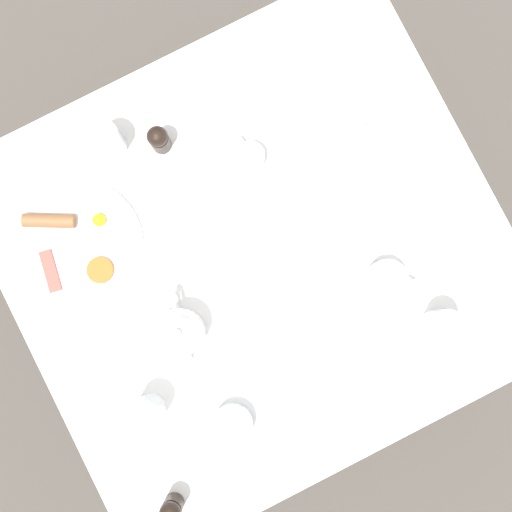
% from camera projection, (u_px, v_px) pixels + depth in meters
% --- Properties ---
extents(ground_plane, '(8.00, 8.00, 0.00)m').
position_uv_depth(ground_plane, '(256.00, 272.00, 2.36)').
color(ground_plane, '#4C4742').
extents(table, '(1.01, 1.09, 0.76)m').
position_uv_depth(table, '(256.00, 259.00, 1.67)').
color(table, white).
rests_on(table, ground_plane).
extents(breakfast_plate, '(0.30, 0.30, 0.04)m').
position_uv_depth(breakfast_plate, '(75.00, 244.00, 1.59)').
color(breakfast_plate, white).
rests_on(breakfast_plate, table).
extents(teapot_near, '(0.19, 0.10, 0.12)m').
position_uv_depth(teapot_near, '(180.00, 332.00, 1.54)').
color(teapot_near, white).
rests_on(teapot_near, table).
extents(teapot_far, '(0.12, 0.16, 0.12)m').
position_uv_depth(teapot_far, '(363.00, 154.00, 1.57)').
color(teapot_far, white).
rests_on(teapot_far, table).
extents(teacup_with_saucer_left, '(0.14, 0.14, 0.06)m').
position_uv_depth(teacup_with_saucer_left, '(386.00, 280.00, 1.57)').
color(teacup_with_saucer_left, white).
rests_on(teacup_with_saucer_left, table).
extents(teacup_with_saucer_right, '(0.14, 0.14, 0.06)m').
position_uv_depth(teacup_with_saucer_right, '(233.00, 424.00, 1.55)').
color(teacup_with_saucer_right, white).
rests_on(teacup_with_saucer_right, table).
extents(water_glass_tall, '(0.07, 0.07, 0.11)m').
position_uv_depth(water_glass_tall, '(441.00, 325.00, 1.54)').
color(water_glass_tall, white).
rests_on(water_glass_tall, table).
extents(water_glass_short, '(0.07, 0.07, 0.11)m').
position_uv_depth(water_glass_short, '(107.00, 141.00, 1.56)').
color(water_glass_short, white).
rests_on(water_glass_short, table).
extents(wine_glass_spare, '(0.07, 0.07, 0.12)m').
position_uv_depth(wine_glass_spare, '(147.00, 413.00, 1.52)').
color(wine_glass_spare, white).
rests_on(wine_glass_spare, table).
extents(creamer_jug, '(0.09, 0.07, 0.05)m').
position_uv_depth(creamer_jug, '(250.00, 157.00, 1.59)').
color(creamer_jug, white).
rests_on(creamer_jug, table).
extents(pepper_grinder, '(0.05, 0.05, 0.10)m').
position_uv_depth(pepper_grinder, '(159.00, 139.00, 1.57)').
color(pepper_grinder, black).
rests_on(pepper_grinder, table).
extents(salt_grinder, '(0.05, 0.05, 0.10)m').
position_uv_depth(salt_grinder, '(172.00, 509.00, 1.51)').
color(salt_grinder, black).
rests_on(salt_grinder, table).
extents(napkin_folded, '(0.19, 0.19, 0.01)m').
position_uv_depth(napkin_folded, '(254.00, 82.00, 1.63)').
color(napkin_folded, white).
rests_on(napkin_folded, table).
extents(fork_by_plate, '(0.16, 0.12, 0.00)m').
position_uv_depth(fork_by_plate, '(294.00, 314.00, 1.59)').
color(fork_by_plate, silver).
rests_on(fork_by_plate, table).
extents(knife_by_plate, '(0.17, 0.12, 0.00)m').
position_uv_depth(knife_by_plate, '(376.00, 366.00, 1.58)').
color(knife_by_plate, silver).
rests_on(knife_by_plate, table).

